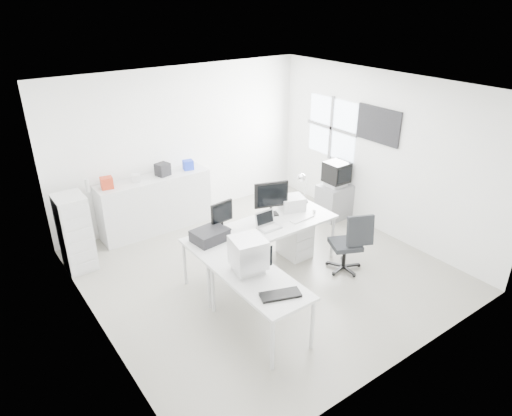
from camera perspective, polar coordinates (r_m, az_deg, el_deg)
floor at (r=7.19m, az=0.94°, el=-7.77°), size 5.00×5.00×0.01m
ceiling at (r=6.12m, az=1.13°, el=14.72°), size 5.00×5.00×0.01m
back_wall at (r=8.54m, az=-9.14°, el=7.85°), size 5.00×0.02×2.80m
left_wall at (r=5.55m, az=-20.19°, el=-3.50°), size 0.02×5.00×2.80m
right_wall at (r=8.17m, az=15.32°, el=6.46°), size 0.02×5.00×2.80m
window at (r=8.86m, az=9.42°, el=9.85°), size 0.02×1.20×1.10m
wall_picture at (r=8.07m, az=15.05°, el=9.98°), size 0.04×0.90×0.60m
main_desk at (r=7.02m, az=0.79°, el=-5.06°), size 2.40×0.80×0.75m
side_desk at (r=5.87m, az=0.49°, el=-11.99°), size 0.70×1.40×0.75m
drawer_pedestal at (r=7.47m, az=4.89°, el=-3.78°), size 0.40×0.50×0.60m
inkjet_printer at (r=6.46m, az=-5.80°, el=-3.41°), size 0.51×0.42×0.17m
lcd_monitor_small at (r=6.64m, az=-4.28°, el=-1.04°), size 0.40×0.26×0.47m
lcd_monitor_large at (r=7.08m, az=1.90°, el=1.21°), size 0.58×0.38×0.56m
laptop at (r=6.74m, az=1.66°, el=-1.80°), size 0.31×0.32×0.20m
white_keyboard at (r=7.10m, az=5.76°, el=-1.30°), size 0.43×0.17×0.02m
white_mouse at (r=7.30m, az=7.29°, el=-0.40°), size 0.06×0.06×0.06m
laser_printer at (r=7.36m, az=4.50°, el=0.64°), size 0.46×0.43×0.22m
desk_lamp at (r=7.58m, az=6.18°, el=2.35°), size 0.20×0.20×0.46m
crt_monitor at (r=5.69m, az=-0.98°, el=-5.97°), size 0.45×0.45×0.44m
black_keyboard at (r=5.38m, az=3.06°, el=-10.78°), size 0.51×0.34×0.03m
office_chair at (r=7.10m, az=11.14°, el=-4.15°), size 0.75×0.75×0.98m
tv_cabinet at (r=8.82m, az=9.75°, el=0.86°), size 0.59×0.48×0.64m
crt_tv at (r=8.60m, az=10.02°, el=4.17°), size 0.50×0.48×0.45m
sideboard at (r=8.35m, az=-12.46°, el=0.52°), size 2.00×0.50×1.00m
clutter_box_a at (r=7.87m, az=-18.16°, el=3.00°), size 0.22×0.20×0.19m
clutter_box_b at (r=8.03m, az=-14.78°, el=3.65°), size 0.16×0.15×0.13m
clutter_box_c at (r=8.19m, az=-11.58°, el=4.74°), size 0.26×0.25×0.22m
clutter_box_d at (r=8.39m, az=-8.48°, el=5.35°), size 0.20×0.18×0.18m
clutter_bottle at (r=7.83m, az=-20.32°, el=2.66°), size 0.07×0.07×0.22m
filing_cabinet at (r=7.49m, az=-21.69°, el=-2.90°), size 0.43×0.51×1.22m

